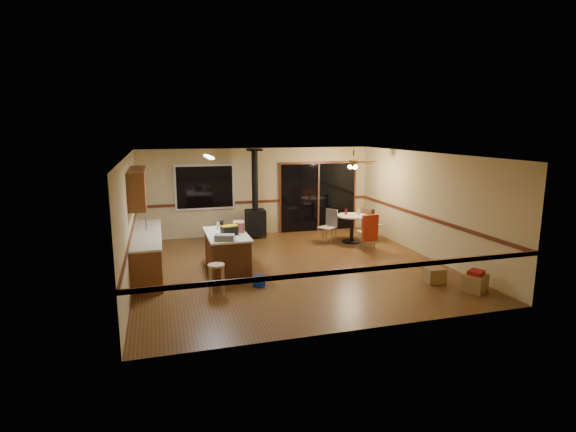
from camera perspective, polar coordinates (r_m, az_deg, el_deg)
name	(u,v)px	position (r m, az deg, el deg)	size (l,w,h in m)	color
floor	(292,267)	(10.53, 0.46, -6.46)	(7.00, 7.00, 0.00)	brown
ceiling	(292,154)	(10.06, 0.48, 7.82)	(7.00, 7.00, 0.00)	silver
wall_back	(258,192)	(13.56, -3.77, 3.12)	(7.00, 7.00, 0.00)	tan
wall_front	(357,252)	(7.02, 8.71, -4.52)	(7.00, 7.00, 0.00)	tan
wall_left	(129,221)	(9.82, -19.50, -0.56)	(7.00, 7.00, 0.00)	tan
wall_right	(426,205)	(11.69, 17.14, 1.37)	(7.00, 7.00, 0.00)	tan
chair_rail	(292,225)	(10.27, 0.47, -1.13)	(7.00, 7.00, 0.08)	#572515
window	(205,187)	(13.24, -10.53, 3.63)	(1.72, 0.10, 1.32)	black
sliding_door	(318,197)	(14.08, 3.86, 2.38)	(2.52, 0.10, 2.10)	black
lower_cabinets	(147,254)	(10.49, -17.42, -4.60)	(0.60, 3.00, 0.86)	brown
countertop	(146,234)	(10.38, -17.56, -2.20)	(0.64, 3.04, 0.04)	beige
upper_cabinets	(138,187)	(10.41, -18.55, 3.48)	(0.35, 2.00, 0.80)	brown
kitchen_island	(227,253)	(10.09, -7.76, -4.66)	(0.88, 1.68, 0.90)	#4D2813
wood_stove	(255,213)	(13.18, -4.17, 0.36)	(0.55, 0.50, 2.52)	black
ceiling_fan	(354,164)	(12.52, 8.33, 6.56)	(0.24, 0.24, 0.55)	brown
fluorescent_strip	(209,157)	(10.00, -10.04, 7.40)	(0.10, 1.20, 0.04)	white
toolbox_grey	(224,238)	(9.34, -8.07, -2.72)	(0.40, 0.22, 0.12)	slate
toolbox_black	(229,231)	(9.79, -7.44, -1.87)	(0.34, 0.18, 0.19)	black
toolbox_yellow_lid	(229,226)	(9.76, -7.46, -1.26)	(0.34, 0.18, 0.03)	gold
box_on_island	(239,226)	(10.12, -6.29, -1.32)	(0.24, 0.33, 0.22)	olive
bottle_dark	(222,227)	(10.01, -8.41, -1.36)	(0.08, 0.08, 0.28)	black
bottle_pink	(241,228)	(9.97, -5.99, -1.50)	(0.07, 0.07, 0.22)	#D84C8C
bottle_white	(218,226)	(10.29, -8.89, -1.28)	(0.06, 0.06, 0.18)	white
bar_stool	(217,279)	(8.89, -9.06, -7.92)	(0.33, 0.33, 0.60)	tan
blue_bucket	(259,281)	(9.28, -3.68, -8.21)	(0.27, 0.27, 0.22)	#0D31BD
dining_table	(352,224)	(12.76, 8.12, -0.99)	(0.86, 0.86, 0.78)	black
glass_red	(346,212)	(12.72, 7.36, 0.54)	(0.07, 0.07, 0.17)	#590C14
glass_cream	(359,212)	(12.72, 8.99, 0.46)	(0.07, 0.07, 0.16)	beige
chair_left	(330,222)	(12.65, 5.32, -0.76)	(0.55, 0.55, 0.51)	#BFB48D
chair_near	(370,228)	(12.01, 10.32, -1.49)	(0.44, 0.48, 0.70)	#BFB48D
chair_right	(369,220)	(12.97, 10.20, -0.55)	(0.54, 0.51, 0.70)	#BFB48D
box_under_window	(220,233)	(13.16, -8.65, -2.14)	(0.48, 0.38, 0.38)	olive
box_corner_a	(475,283)	(9.69, 22.68, -7.83)	(0.45, 0.38, 0.34)	olive
box_corner_b	(434,275)	(9.93, 18.10, -7.16)	(0.39, 0.33, 0.31)	olive
box_small_red	(476,273)	(9.63, 22.77, -6.63)	(0.30, 0.25, 0.08)	maroon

